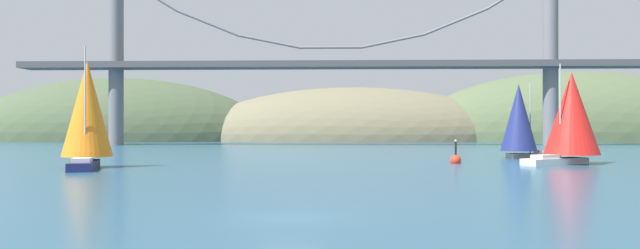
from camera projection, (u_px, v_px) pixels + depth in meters
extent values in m
plane|color=navy|center=(291.00, 218.00, 26.87)|extent=(360.00, 360.00, 0.00)
ellipsoid|color=#425138|center=(117.00, 140.00, 163.68)|extent=(78.46, 44.00, 31.48)
ellipsoid|color=#6B664C|center=(353.00, 140.00, 161.62)|extent=(82.65, 44.00, 26.58)
ellipsoid|color=#4C5B3D|center=(575.00, 141.00, 159.73)|extent=(83.55, 44.00, 34.09)
cylinder|color=slate|center=(116.00, 59.00, 123.24)|extent=(2.80, 2.80, 32.83)
cylinder|color=slate|center=(550.00, 58.00, 120.41)|extent=(2.80, 2.80, 32.83)
cube|color=#47474C|center=(331.00, 65.00, 121.82)|extent=(118.27, 6.00, 1.20)
cylinder|color=slate|center=(208.00, 23.00, 122.64)|extent=(11.94, 0.50, 5.23)
cylinder|color=slate|center=(269.00, 41.00, 122.23)|extent=(11.85, 0.50, 2.87)
cylinder|color=slate|center=(331.00, 48.00, 121.83)|extent=(11.75, 0.50, 0.50)
cylinder|color=slate|center=(393.00, 41.00, 121.42)|extent=(11.85, 0.50, 2.87)
cylinder|color=slate|center=(456.00, 22.00, 121.02)|extent=(11.94, 0.50, 5.23)
cube|color=#191E4C|center=(84.00, 165.00, 56.03)|extent=(3.95, 7.86, 0.72)
cube|color=beige|center=(82.00, 160.00, 54.70)|extent=(2.11, 2.75, 0.36)
cylinder|color=#B2B2B7|center=(85.00, 103.00, 56.77)|extent=(0.14, 0.14, 10.12)
cone|color=orange|center=(87.00, 109.00, 58.40)|extent=(5.57, 5.57, 8.69)
cube|color=white|center=(555.00, 161.00, 62.85)|extent=(7.43, 5.58, 0.63)
cube|color=beige|center=(545.00, 157.00, 62.19)|extent=(2.83, 2.53, 0.36)
cylinder|color=#B2B2B7|center=(560.00, 111.00, 63.22)|extent=(0.14, 0.14, 9.27)
cone|color=red|center=(572.00, 113.00, 64.03)|extent=(7.46, 7.46, 8.24)
cube|color=#B7B2A8|center=(536.00, 156.00, 75.47)|extent=(7.03, 3.39, 0.56)
cube|color=beige|center=(545.00, 152.00, 75.74)|extent=(2.44, 1.80, 0.36)
cylinder|color=#B2B2B7|center=(530.00, 118.00, 75.32)|extent=(0.14, 0.14, 8.31)
cone|color=navy|center=(519.00, 117.00, 74.98)|extent=(5.12, 5.12, 7.79)
sphere|color=red|center=(456.00, 160.00, 64.98)|extent=(1.10, 1.10, 1.10)
cylinder|color=black|center=(456.00, 150.00, 64.98)|extent=(0.20, 0.20, 1.60)
sphere|color=#F2EA99|center=(456.00, 141.00, 64.98)|extent=(0.24, 0.24, 0.24)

